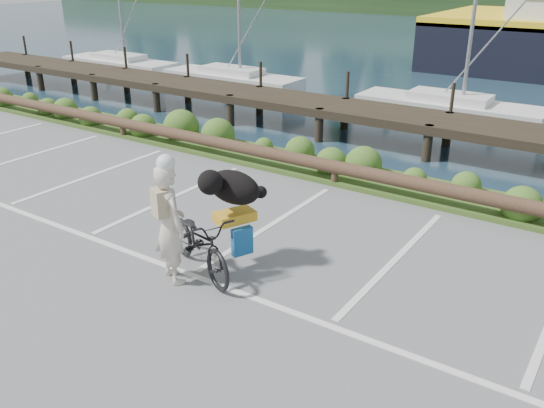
{
  "coord_description": "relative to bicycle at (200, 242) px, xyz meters",
  "views": [
    {
      "loc": [
        5.74,
        -6.56,
        4.79
      ],
      "look_at": [
        0.87,
        0.7,
        1.1
      ],
      "focal_mm": 38.0,
      "sensor_mm": 36.0,
      "label": 1
    }
  ],
  "objects": [
    {
      "name": "vegetation_strip",
      "position": [
        -0.05,
        5.5,
        -0.49
      ],
      "size": [
        34.0,
        1.6,
        0.1
      ],
      "primitive_type": "cube",
      "color": "#3D5B21",
      "rests_on": "ground"
    },
    {
      "name": "cyclist",
      "position": [
        -0.2,
        -0.44,
        0.44
      ],
      "size": [
        0.85,
        0.73,
        1.97
      ],
      "primitive_type": "imported",
      "rotation": [
        0.0,
        0.0,
        2.72
      ],
      "color": "beige",
      "rests_on": "ground"
    },
    {
      "name": "bicycle",
      "position": [
        0.0,
        0.0,
        0.0
      ],
      "size": [
        2.18,
        1.51,
        1.09
      ],
      "primitive_type": "imported",
      "rotation": [
        0.0,
        0.0,
        1.15
      ],
      "color": "black",
      "rests_on": "ground"
    },
    {
      "name": "log_rail",
      "position": [
        -0.05,
        4.8,
        -0.54
      ],
      "size": [
        32.0,
        0.3,
        0.6
      ],
      "primitive_type": null,
      "color": "#443021",
      "rests_on": "ground"
    },
    {
      "name": "ground",
      "position": [
        -0.05,
        0.2,
        -0.54
      ],
      "size": [
        72.0,
        72.0,
        0.0
      ],
      "primitive_type": "plane",
      "color": "#5C5C5E"
    },
    {
      "name": "dog",
      "position": [
        0.27,
        0.6,
        0.83
      ],
      "size": [
        0.85,
        1.1,
        0.57
      ],
      "primitive_type": "ellipsoid",
      "rotation": [
        0.0,
        0.0,
        1.15
      ],
      "color": "black",
      "rests_on": "bicycle"
    }
  ]
}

